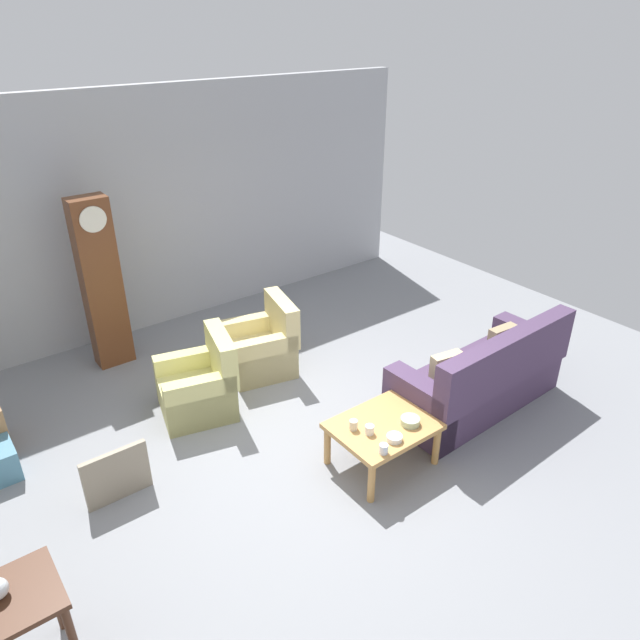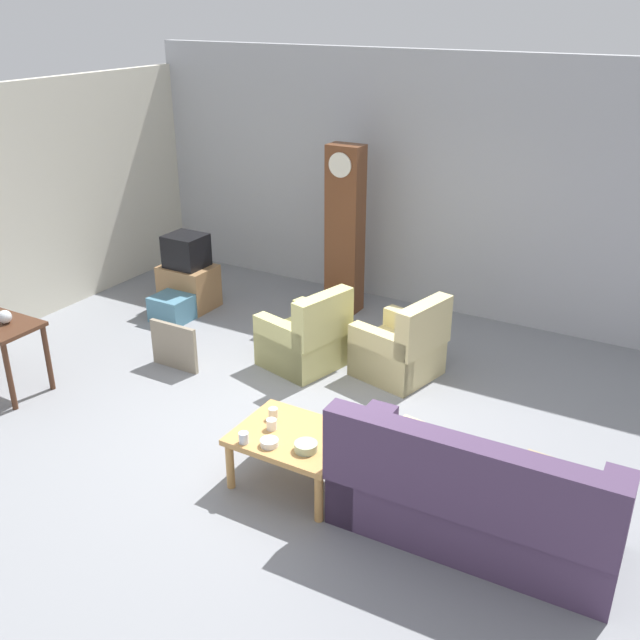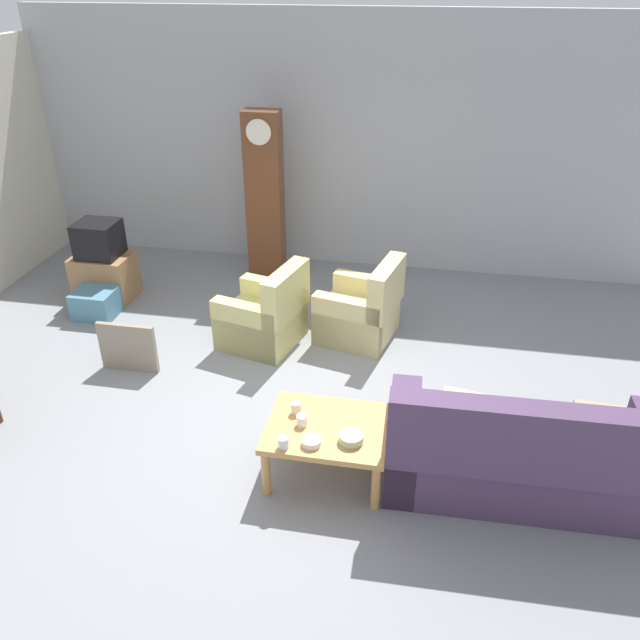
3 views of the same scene
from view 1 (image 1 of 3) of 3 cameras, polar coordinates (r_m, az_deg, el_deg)
The scene contains 13 objects.
ground_plane at distance 6.18m, azimuth -1.38°, elevation -12.42°, with size 10.40×10.40×0.00m, color gray.
garage_door_wall at distance 8.29m, azimuth -16.50°, elevation 9.87°, with size 8.40×0.16×3.20m, color #ADAFB5.
couch_floral at distance 6.82m, azimuth 15.25°, elevation -5.56°, with size 2.12×0.93×1.04m.
armchair_olive_near at distance 6.67m, azimuth -11.54°, elevation -6.39°, with size 0.95×0.93×0.92m.
armchair_olive_far at distance 7.29m, azimuth -5.61°, elevation -2.71°, with size 0.94×0.92×0.92m.
coffee_table_wood at distance 5.80m, azimuth 6.10°, elevation -10.52°, with size 0.96×0.76×0.47m.
grandfather_clock at distance 7.56m, azimuth -20.39°, elevation 3.29°, with size 0.44×0.30×2.14m.
framed_picture_leaning at distance 5.80m, azimuth -19.06°, elevation -14.01°, with size 0.60×0.05×0.52m, color gray.
cup_white_porcelain at distance 5.61m, azimuth 4.81°, elevation -10.52°, with size 0.09×0.09×0.09m, color white.
cup_blue_rimmed at distance 5.40m, azimuth 6.18°, elevation -12.29°, with size 0.08×0.08×0.09m, color silver.
cup_cream_tall at distance 5.65m, azimuth 3.26°, elevation -10.09°, with size 0.08×0.08×0.10m, color beige.
bowl_white_stacked at distance 5.56m, azimuth 7.21°, elevation -11.25°, with size 0.15×0.15×0.05m, color white.
bowl_shallow_green at distance 5.77m, azimuth 8.71°, elevation -9.63°, with size 0.19×0.19×0.07m, color #B2C69E.
Camera 1 is at (-2.74, -3.85, 3.98)m, focal length 33.08 mm.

